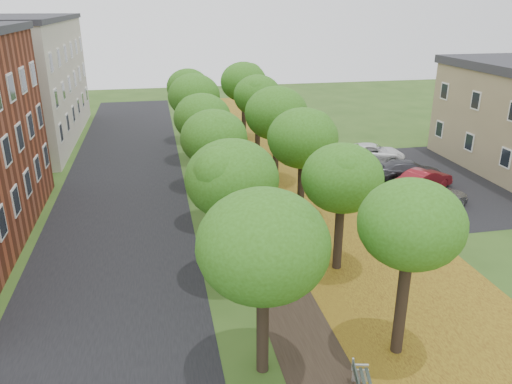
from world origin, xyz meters
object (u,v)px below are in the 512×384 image
car_silver (437,196)px  car_white (373,153)px  car_red (424,180)px  car_grey (409,170)px

car_silver → car_white: bearing=-13.0°
car_red → car_grey: car_red is taller
car_white → car_red: bearing=-155.8°
car_grey → car_white: size_ratio=0.94×
car_red → car_grey: (-0.01, 2.05, -0.03)m
car_red → car_grey: bearing=-24.0°
car_white → car_silver: bearing=-161.7°
car_silver → car_grey: car_silver is taller
car_grey → car_white: 4.53m
car_red → car_white: (-0.68, 6.53, -0.02)m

